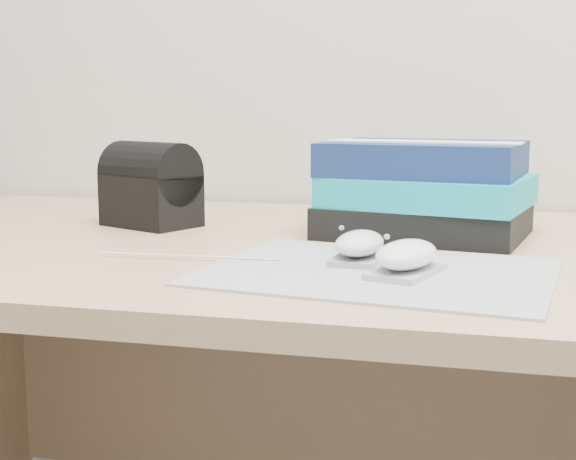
% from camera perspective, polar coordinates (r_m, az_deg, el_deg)
% --- Properties ---
extents(desk, '(1.60, 0.80, 0.73)m').
position_cam_1_polar(desk, '(1.21, 5.48, -11.50)').
color(desk, tan).
rests_on(desk, ground).
extents(mousepad, '(0.42, 0.34, 0.00)m').
position_cam_1_polar(mousepad, '(0.91, 6.45, -2.96)').
color(mousepad, gray).
rests_on(mousepad, desk).
extents(mouse_rear, '(0.06, 0.10, 0.04)m').
position_cam_1_polar(mouse_rear, '(0.96, 5.11, -1.13)').
color(mouse_rear, '#949497').
rests_on(mouse_rear, mousepad).
extents(mouse_front, '(0.09, 0.12, 0.04)m').
position_cam_1_polar(mouse_front, '(0.89, 8.42, -1.93)').
color(mouse_front, '#A9A9AC').
rests_on(mouse_front, mousepad).
extents(usb_cable, '(0.23, 0.01, 0.00)m').
position_cam_1_polar(usb_cable, '(0.98, -7.01, -1.86)').
color(usb_cable, white).
rests_on(usb_cable, mousepad).
extents(book_stack, '(0.31, 0.27, 0.14)m').
position_cam_1_polar(book_stack, '(1.16, 9.77, 2.85)').
color(book_stack, black).
rests_on(book_stack, desk).
extents(pouch, '(0.16, 0.14, 0.13)m').
position_cam_1_polar(pouch, '(1.26, -9.74, 3.15)').
color(pouch, black).
rests_on(pouch, desk).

